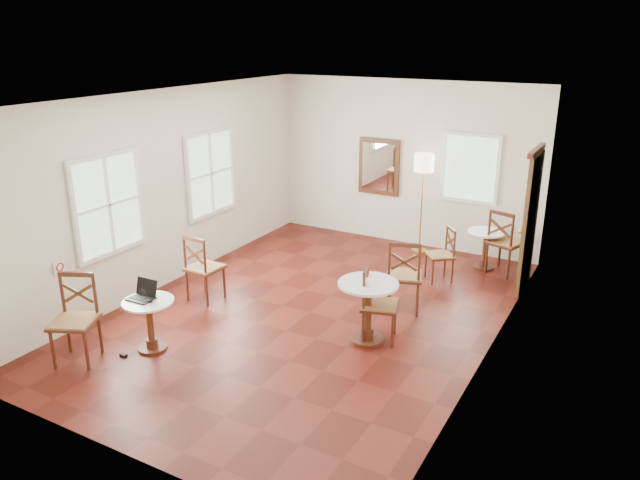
% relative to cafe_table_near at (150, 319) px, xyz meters
% --- Properties ---
extents(ground, '(7.00, 7.00, 0.00)m').
position_rel_cafe_table_near_xyz_m(ground, '(1.21, 1.87, -0.41)').
color(ground, '#54150E').
rests_on(ground, ground).
extents(room_shell, '(5.02, 7.02, 3.01)m').
position_rel_cafe_table_near_xyz_m(room_shell, '(1.15, 2.15, 1.48)').
color(room_shell, silver).
rests_on(room_shell, ground).
extents(cafe_table_near, '(0.63, 0.63, 0.67)m').
position_rel_cafe_table_near_xyz_m(cafe_table_near, '(0.00, 0.00, 0.00)').
color(cafe_table_near, '#4C2213').
rests_on(cafe_table_near, ground).
extents(cafe_table_mid, '(0.77, 0.77, 0.81)m').
position_rel_cafe_table_near_xyz_m(cafe_table_mid, '(2.27, 1.51, 0.09)').
color(cafe_table_mid, '#4C2213').
rests_on(cafe_table_mid, ground).
extents(cafe_table_back, '(0.61, 0.61, 0.65)m').
position_rel_cafe_table_near_xyz_m(cafe_table_back, '(2.92, 4.77, -0.01)').
color(cafe_table_back, '#4C2213').
rests_on(cafe_table_back, ground).
extents(chair_near_a, '(0.49, 0.49, 1.02)m').
position_rel_cafe_table_near_xyz_m(chair_near_a, '(-0.38, 1.50, 0.09)').
color(chair_near_a, '#4C2213').
rests_on(chair_near_a, ground).
extents(chair_near_b, '(0.66, 0.66, 1.08)m').
position_rel_cafe_table_near_xyz_m(chair_near_b, '(-0.59, -0.61, 0.12)').
color(chair_near_b, '#4C2213').
rests_on(chair_near_b, ground).
extents(chair_mid_a, '(0.63, 0.63, 1.08)m').
position_rel_cafe_table_near_xyz_m(chair_mid_a, '(2.34, 2.58, 0.13)').
color(chair_mid_a, '#4C2213').
rests_on(chair_mid_a, ground).
extents(chair_mid_b, '(0.57, 0.57, 0.99)m').
position_rel_cafe_table_near_xyz_m(chair_mid_b, '(2.36, 1.62, 0.08)').
color(chair_mid_b, '#4C2213').
rests_on(chair_mid_b, ground).
extents(chair_back_a, '(0.63, 0.63, 1.09)m').
position_rel_cafe_table_near_xyz_m(chair_back_a, '(3.25, 4.70, 0.13)').
color(chair_back_a, '#4C2213').
rests_on(chair_back_a, ground).
extents(chair_back_b, '(0.56, 0.56, 0.87)m').
position_rel_cafe_table_near_xyz_m(chair_back_b, '(2.44, 3.92, 0.02)').
color(chair_back_b, '#4C2213').
rests_on(chair_back_b, ground).
extents(floor_lamp, '(0.35, 0.35, 1.79)m').
position_rel_cafe_table_near_xyz_m(floor_lamp, '(1.69, 5.02, 1.10)').
color(floor_lamp, '#BF8C3F').
rests_on(floor_lamp, ground).
extents(laptop, '(0.32, 0.27, 0.23)m').
position_rel_cafe_table_near_xyz_m(laptop, '(-0.10, 0.04, 0.31)').
color(laptop, black).
rests_on(laptop, cafe_table_near).
extents(mouse, '(0.10, 0.08, 0.03)m').
position_rel_cafe_table_near_xyz_m(mouse, '(0.05, -0.02, 0.27)').
color(mouse, black).
rests_on(mouse, cafe_table_near).
extents(navy_mug, '(0.11, 0.07, 0.08)m').
position_rel_cafe_table_near_xyz_m(navy_mug, '(-0.10, 0.17, 0.30)').
color(navy_mug, '#0F1533').
rests_on(navy_mug, cafe_table_near).
extents(water_glass, '(0.06, 0.06, 0.10)m').
position_rel_cafe_table_near_xyz_m(water_glass, '(-0.11, 0.04, 0.31)').
color(water_glass, white).
rests_on(water_glass, cafe_table_near).
extents(power_adapter, '(0.09, 0.05, 0.04)m').
position_rel_cafe_table_near_xyz_m(power_adapter, '(-0.18, -0.31, -0.40)').
color(power_adapter, black).
rests_on(power_adapter, ground).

